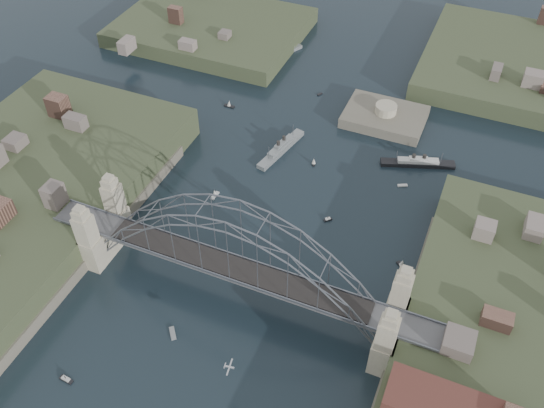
% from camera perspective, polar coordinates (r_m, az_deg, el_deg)
% --- Properties ---
extents(ground, '(500.00, 500.00, 0.00)m').
position_cam_1_polar(ground, '(123.21, -3.32, -8.76)').
color(ground, black).
rests_on(ground, ground).
extents(bridge, '(84.00, 13.80, 24.60)m').
position_cam_1_polar(bridge, '(113.56, -3.57, -5.05)').
color(bridge, '#545457').
rests_on(bridge, ground).
extents(shore_west, '(50.50, 90.00, 12.00)m').
position_cam_1_polar(shore_west, '(148.70, -23.71, -0.61)').
color(shore_west, '#394328').
rests_on(shore_west, ground).
extents(shore_east, '(50.50, 90.00, 12.00)m').
position_cam_1_polar(shore_east, '(118.52, 23.68, -16.23)').
color(shore_east, '#394328').
rests_on(shore_east, ground).
extents(headland_nw, '(60.00, 45.00, 9.00)m').
position_cam_1_polar(headland_nw, '(208.06, -5.88, 16.24)').
color(headland_nw, '#394328').
rests_on(headland_nw, ground).
extents(headland_ne, '(70.00, 55.00, 9.50)m').
position_cam_1_polar(headland_ne, '(200.86, 24.61, 11.24)').
color(headland_ne, '#394328').
rests_on(headland_ne, ground).
extents(fort_island, '(22.00, 16.00, 9.40)m').
position_cam_1_polar(fort_island, '(168.82, 10.82, 7.82)').
color(fort_island, '#5E594B').
rests_on(fort_island, ground).
extents(naval_cruiser_near, '(6.31, 18.68, 5.57)m').
position_cam_1_polar(naval_cruiser_near, '(154.81, 0.89, 5.41)').
color(naval_cruiser_near, gray).
rests_on(naval_cruiser_near, ground).
extents(naval_cruiser_far, '(7.80, 13.03, 4.60)m').
position_cam_1_polar(naval_cruiser_far, '(195.63, 1.26, 14.56)').
color(naval_cruiser_far, gray).
rests_on(naval_cruiser_far, ground).
extents(ocean_liner, '(18.67, 8.74, 4.64)m').
position_cam_1_polar(ocean_liner, '(155.16, 14.00, 3.90)').
color(ocean_liner, black).
rests_on(ocean_liner, ground).
extents(aeroplane, '(1.82, 3.33, 0.48)m').
position_cam_1_polar(aeroplane, '(104.97, -4.26, -15.51)').
color(aeroplane, '#B7BABF').
extents(small_boat_a, '(1.14, 2.92, 2.38)m').
position_cam_1_polar(small_boat_a, '(142.66, -5.60, 1.00)').
color(small_boat_a, silver).
rests_on(small_boat_a, ground).
extents(small_boat_b, '(1.94, 1.81, 1.43)m').
position_cam_1_polar(small_boat_b, '(137.16, 5.44, -1.50)').
color(small_boat_b, silver).
rests_on(small_boat_b, ground).
extents(small_boat_c, '(2.68, 2.94, 0.45)m').
position_cam_1_polar(small_boat_c, '(119.04, -9.64, -12.30)').
color(small_boat_c, silver).
rests_on(small_boat_c, ground).
extents(small_boat_d, '(2.51, 1.78, 0.45)m').
position_cam_1_polar(small_boat_d, '(148.61, 12.58, 1.77)').
color(small_boat_d, silver).
rests_on(small_boat_d, ground).
extents(small_boat_e, '(3.08, 1.03, 2.38)m').
position_cam_1_polar(small_boat_e, '(171.38, -4.19, 9.63)').
color(small_boat_e, silver).
rests_on(small_boat_e, ground).
extents(small_boat_f, '(1.38, 1.80, 2.38)m').
position_cam_1_polar(small_boat_f, '(150.93, 4.08, 4.14)').
color(small_boat_f, silver).
rests_on(small_boat_f, ground).
extents(small_boat_h, '(1.30, 1.84, 0.45)m').
position_cam_1_polar(small_boat_h, '(176.83, 4.68, 10.60)').
color(small_boat_h, silver).
rests_on(small_boat_h, ground).
extents(small_boat_i, '(2.70, 2.33, 2.38)m').
position_cam_1_polar(small_boat_i, '(130.05, 12.53, -5.70)').
color(small_boat_i, silver).
rests_on(small_boat_i, ground).
extents(small_boat_j, '(2.78, 1.10, 1.43)m').
position_cam_1_polar(small_boat_j, '(118.46, -19.41, -15.80)').
color(small_boat_j, silver).
rests_on(small_boat_j, ground).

